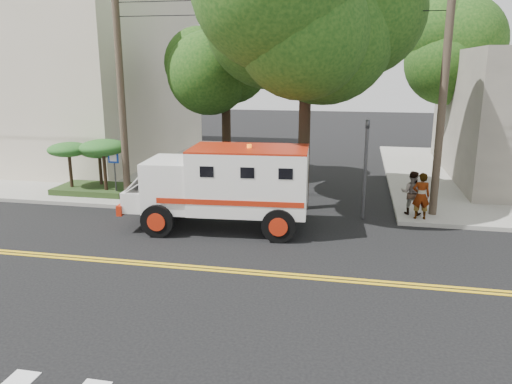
# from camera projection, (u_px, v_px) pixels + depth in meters

# --- Properties ---
(ground) EXTENTS (100.00, 100.00, 0.00)m
(ground) POSITION_uv_depth(u_px,v_px,m) (221.00, 270.00, 13.62)
(ground) COLOR black
(ground) RESTS_ON ground
(sidewalk_nw) EXTENTS (17.00, 17.00, 0.15)m
(sidewalk_nw) POSITION_uv_depth(u_px,v_px,m) (59.00, 160.00, 29.04)
(sidewalk_nw) COLOR gray
(sidewalk_nw) RESTS_ON ground
(building_left) EXTENTS (16.00, 14.00, 10.00)m
(building_left) POSITION_uv_depth(u_px,v_px,m) (35.00, 70.00, 29.60)
(building_left) COLOR beige
(building_left) RESTS_ON sidewalk_nw
(utility_pole_left) EXTENTS (0.28, 0.28, 9.00)m
(utility_pole_left) POSITION_uv_depth(u_px,v_px,m) (121.00, 90.00, 19.30)
(utility_pole_left) COLOR #382D23
(utility_pole_left) RESTS_ON ground
(utility_pole_right) EXTENTS (0.28, 0.28, 9.00)m
(utility_pole_right) POSITION_uv_depth(u_px,v_px,m) (443.00, 93.00, 17.18)
(utility_pole_right) COLOR #382D23
(utility_pole_right) RESTS_ON ground
(tree_main) EXTENTS (6.08, 5.70, 9.85)m
(tree_main) POSITION_uv_depth(u_px,v_px,m) (319.00, 13.00, 17.37)
(tree_main) COLOR black
(tree_main) RESTS_ON ground
(tree_left) EXTENTS (4.48, 4.20, 7.70)m
(tree_left) POSITION_uv_depth(u_px,v_px,m) (231.00, 59.00, 23.92)
(tree_left) COLOR black
(tree_left) RESTS_ON ground
(tree_right) EXTENTS (4.80, 4.50, 8.20)m
(tree_right) POSITION_uv_depth(u_px,v_px,m) (469.00, 52.00, 25.39)
(tree_right) COLOR black
(tree_right) RESTS_ON ground
(traffic_signal) EXTENTS (0.15, 0.18, 3.60)m
(traffic_signal) POSITION_uv_depth(u_px,v_px,m) (366.00, 159.00, 17.66)
(traffic_signal) COLOR #3F3F42
(traffic_signal) RESTS_ON ground
(accessibility_sign) EXTENTS (0.45, 0.10, 2.02)m
(accessibility_sign) POSITION_uv_depth(u_px,v_px,m) (114.00, 168.00, 20.35)
(accessibility_sign) COLOR #3F3F42
(accessibility_sign) RESTS_ON ground
(palm_planter) EXTENTS (3.52, 2.63, 2.36)m
(palm_planter) POSITION_uv_depth(u_px,v_px,m) (92.00, 158.00, 20.95)
(palm_planter) COLOR #1E3314
(palm_planter) RESTS_ON sidewalk_nw
(armored_truck) EXTENTS (6.33, 2.88, 2.82)m
(armored_truck) POSITION_uv_depth(u_px,v_px,m) (226.00, 183.00, 16.70)
(armored_truck) COLOR silver
(armored_truck) RESTS_ON ground
(pedestrian_a) EXTENTS (0.63, 0.44, 1.67)m
(pedestrian_a) POSITION_uv_depth(u_px,v_px,m) (421.00, 196.00, 17.49)
(pedestrian_a) COLOR gray
(pedestrian_a) RESTS_ON sidewalk_ne
(pedestrian_b) EXTENTS (0.90, 0.77, 1.60)m
(pedestrian_b) POSITION_uv_depth(u_px,v_px,m) (412.00, 193.00, 18.06)
(pedestrian_b) COLOR gray
(pedestrian_b) RESTS_ON sidewalk_ne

